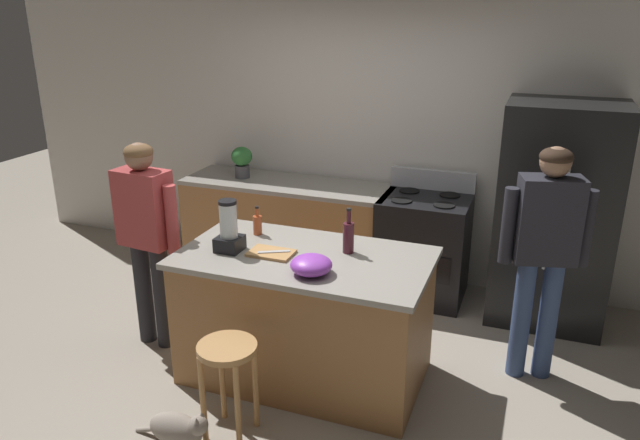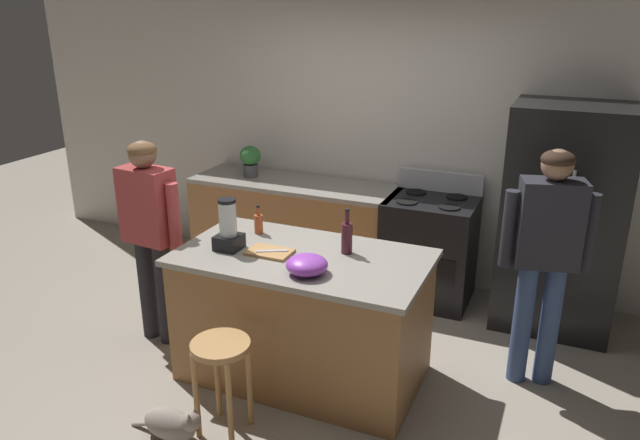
{
  "view_description": "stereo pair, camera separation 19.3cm",
  "coord_description": "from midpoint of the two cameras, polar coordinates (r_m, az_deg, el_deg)",
  "views": [
    {
      "loc": [
        1.42,
        -3.47,
        2.54
      ],
      "look_at": [
        0.0,
        0.3,
        1.08
      ],
      "focal_mm": 34.12,
      "sensor_mm": 36.0,
      "label": 1
    },
    {
      "loc": [
        1.6,
        -3.4,
        2.54
      ],
      "look_at": [
        0.0,
        0.3,
        1.08
      ],
      "focal_mm": 34.12,
      "sensor_mm": 36.0,
      "label": 2
    }
  ],
  "objects": [
    {
      "name": "mixing_bowl",
      "position": [
        3.8,
        0.22,
        -4.23
      ],
      "size": [
        0.27,
        0.27,
        0.12
      ],
      "primitive_type": "ellipsoid",
      "color": "purple",
      "rests_on": "kitchen_island"
    },
    {
      "name": "bottle_cooking_sauce",
      "position": [
        4.45,
        -4.55,
        -0.3
      ],
      "size": [
        0.06,
        0.06,
        0.22
      ],
      "color": "#B24C26",
      "rests_on": "kitchen_island"
    },
    {
      "name": "stove_range",
      "position": [
        5.47,
        11.19,
        -2.66
      ],
      "size": [
        0.76,
        0.65,
        1.11
      ],
      "color": "black",
      "rests_on": "ground_plane"
    },
    {
      "name": "person_by_sink_right",
      "position": [
        4.28,
        21.67,
        -2.42
      ],
      "size": [
        0.59,
        0.32,
        1.67
      ],
      "color": "#384C7A",
      "rests_on": "ground_plane"
    },
    {
      "name": "blender_appliance",
      "position": [
        4.17,
        -7.3,
        -0.76
      ],
      "size": [
        0.17,
        0.17,
        0.36
      ],
      "color": "black",
      "rests_on": "kitchen_island"
    },
    {
      "name": "cutting_board",
      "position": [
        4.11,
        -3.42,
        -3.04
      ],
      "size": [
        0.3,
        0.2,
        0.02
      ],
      "primitive_type": "cube",
      "color": "#B7844C",
      "rests_on": "kitchen_island"
    },
    {
      "name": "bar_stool",
      "position": [
        3.78,
        -7.75,
        -13.11
      ],
      "size": [
        0.36,
        0.36,
        0.63
      ],
      "color": "#B7844C",
      "rests_on": "ground_plane"
    },
    {
      "name": "cat",
      "position": [
        3.99,
        -12.29,
        -18.2
      ],
      "size": [
        0.52,
        0.18,
        0.26
      ],
      "color": "gray",
      "rests_on": "ground_plane"
    },
    {
      "name": "bottle_wine",
      "position": [
        4.09,
        3.88,
        -1.6
      ],
      "size": [
        0.08,
        0.08,
        0.32
      ],
      "color": "#471923",
      "rests_on": "kitchen_island"
    },
    {
      "name": "kitchen_island",
      "position": [
        4.29,
        -0.31,
        -8.98
      ],
      "size": [
        1.7,
        0.95,
        0.93
      ],
      "color": "#9E6B3D",
      "rests_on": "ground_plane"
    },
    {
      "name": "ground_plane",
      "position": [
        4.54,
        -0.3,
        -14.14
      ],
      "size": [
        14.0,
        14.0,
        0.0
      ],
      "primitive_type": "plane",
      "color": "#9E9384"
    },
    {
      "name": "refrigerator",
      "position": [
        5.2,
        22.76,
        0.04
      ],
      "size": [
        0.9,
        0.73,
        1.82
      ],
      "color": "black",
      "rests_on": "ground_plane"
    },
    {
      "name": "chef_knife",
      "position": [
        4.1,
        -3.17,
        -2.91
      ],
      "size": [
        0.21,
        0.13,
        0.01
      ],
      "primitive_type": "cube",
      "rotation": [
        0.0,
        0.0,
        0.48
      ],
      "color": "#B7BABF",
      "rests_on": "cutting_board"
    },
    {
      "name": "back_counter_run",
      "position": [
        5.88,
        -1.38,
        -0.76
      ],
      "size": [
        2.0,
        0.64,
        0.93
      ],
      "color": "#9E6B3D",
      "rests_on": "ground_plane"
    },
    {
      "name": "back_wall",
      "position": [
        5.72,
        7.62,
        7.75
      ],
      "size": [
        8.0,
        0.1,
        2.7
      ],
      "primitive_type": "cube",
      "color": "silver",
      "rests_on": "ground_plane"
    },
    {
      "name": "person_by_island_left",
      "position": [
        4.68,
        -14.58,
        -0.39
      ],
      "size": [
        0.6,
        0.26,
        1.6
      ],
      "color": "#26262B",
      "rests_on": "ground_plane"
    },
    {
      "name": "potted_plant",
      "position": [
        5.89,
        -5.61,
        5.7
      ],
      "size": [
        0.2,
        0.2,
        0.3
      ],
      "color": "#4C4C51",
      "rests_on": "back_counter_run"
    }
  ]
}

